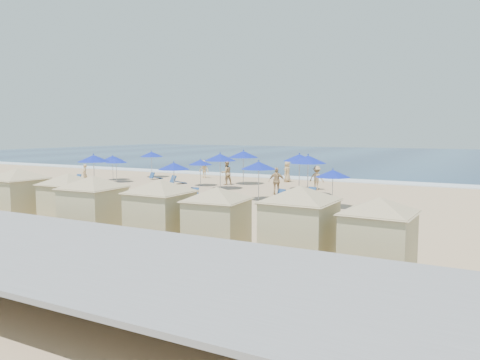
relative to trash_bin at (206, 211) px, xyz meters
name	(u,v)px	position (x,y,z in m)	size (l,w,h in m)	color
ground	(193,200)	(-3.81, 4.48, -0.37)	(160.00, 160.00, 0.00)	tan
ocean	(382,157)	(-3.81, 59.48, -0.34)	(160.00, 80.00, 0.06)	#0E2750
surf_line	(290,178)	(-3.81, 19.98, -0.33)	(160.00, 2.50, 0.08)	white
trash_bin	(206,211)	(0.00, 0.00, 0.00)	(0.73, 0.73, 0.73)	black
cabana_0	(18,188)	(-7.02, -4.95, 1.22)	(4.39, 4.39, 2.77)	#C5B887
cabana_1	(69,193)	(-4.20, -4.55, 1.12)	(4.14, 4.14, 2.60)	#C5B887
cabana_2	(93,198)	(-1.74, -5.52, 1.18)	(4.30, 4.30, 2.70)	#C5B887
cabana_3	(160,204)	(1.41, -5.28, 1.17)	(4.29, 4.29, 2.69)	#C5B887
cabana_4	(217,211)	(3.84, -5.27, 1.08)	(4.02, 4.02, 2.53)	#C5B887
cabana_5	(300,215)	(6.83, -5.17, 1.21)	(4.39, 4.39, 2.75)	#C5B887
cabana_6	(379,227)	(9.31, -5.34, 1.10)	(4.08, 4.08, 2.56)	#C5B887
umbrella_0	(113,158)	(-16.56, 11.13, 1.51)	(1.91, 1.91, 2.17)	#A5A8AD
umbrella_1	(116,160)	(-15.08, 10.00, 1.44)	(1.83, 1.83, 2.08)	#A5A8AD
umbrella_2	(151,154)	(-15.20, 14.67, 1.73)	(2.13, 2.13, 2.42)	#A5A8AD
umbrella_3	(94,158)	(-12.89, 5.40, 1.89)	(2.29, 2.29, 2.60)	#A5A8AD
umbrella_4	(200,162)	(-7.59, 11.14, 1.45)	(1.84, 1.84, 2.09)	#A5A8AD
umbrella_5	(220,157)	(-5.22, 10.13, 1.94)	(2.34, 2.34, 2.66)	#A5A8AD
umbrella_6	(174,166)	(-5.55, 4.98, 1.63)	(2.03, 2.03, 2.31)	#A5A8AD
umbrella_7	(243,154)	(-5.19, 13.64, 2.01)	(2.40, 2.40, 2.74)	#A5A8AD
umbrella_8	(259,165)	(-0.34, 6.50, 1.76)	(2.16, 2.16, 2.46)	#A5A8AD
umbrella_9	(299,158)	(-0.05, 12.53, 1.93)	(2.33, 2.33, 2.65)	#A5A8AD
umbrella_10	(308,159)	(1.52, 10.01, 1.99)	(2.39, 2.39, 2.72)	#A5A8AD
umbrella_11	(333,174)	(4.47, 5.90, 1.52)	(1.91, 1.91, 2.18)	#A5A8AD
beach_chair_0	(81,179)	(-18.26, 9.17, -0.15)	(0.56, 1.16, 0.63)	navy
beach_chair_1	(155,177)	(-13.79, 13.35, -0.15)	(0.83, 1.25, 0.64)	navy
beach_chair_2	(177,181)	(-9.88, 11.20, -0.12)	(1.04, 1.43, 0.72)	navy
beach_chair_3	(196,193)	(-4.45, 5.82, -0.14)	(0.83, 1.29, 0.66)	navy
beach_chair_4	(285,196)	(1.08, 7.25, -0.12)	(1.02, 1.43, 0.72)	navy
beach_chair_5	(314,193)	(2.14, 9.59, -0.14)	(0.77, 1.29, 0.66)	navy
beachgoer_0	(85,174)	(-16.22, 7.66, 0.43)	(0.58, 0.38, 1.59)	tan
beachgoer_1	(226,173)	(-6.20, 12.71, 0.57)	(0.91, 0.71, 1.88)	tan
beachgoer_2	(277,181)	(-0.36, 9.25, 0.54)	(1.06, 0.44, 1.81)	tan
beachgoer_3	(317,178)	(1.11, 12.99, 0.49)	(1.11, 0.64, 1.72)	tan
beachgoer_4	(287,172)	(-2.78, 16.86, 0.50)	(0.85, 0.55, 1.73)	tan
beachgoer_5	(204,169)	(-10.72, 16.47, 0.42)	(1.02, 0.58, 1.57)	tan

